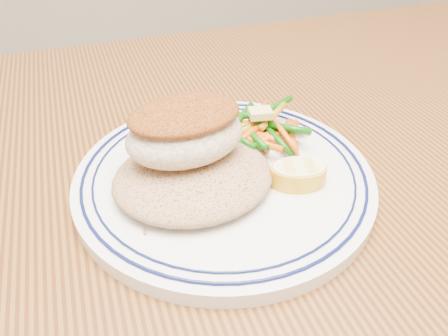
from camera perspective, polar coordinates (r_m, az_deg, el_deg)
dining_table at (r=0.48m, az=-2.22°, el=-13.45°), size 1.50×0.90×0.75m
plate at (r=0.43m, az=-0.00°, el=-1.12°), size 0.29×0.29×0.02m
rice_pilaf at (r=0.40m, az=-4.05°, el=-0.79°), size 0.15×0.13×0.03m
fish_fillet at (r=0.40m, az=-5.13°, el=4.92°), size 0.12×0.09×0.06m
vegetable_pile at (r=0.47m, az=4.61°, el=4.99°), size 0.10×0.10×0.03m
butter_pat at (r=0.46m, az=4.77°, el=7.15°), size 0.03×0.02×0.01m
lemon_wedge at (r=0.41m, az=9.67°, el=-0.70°), size 0.06×0.06×0.02m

